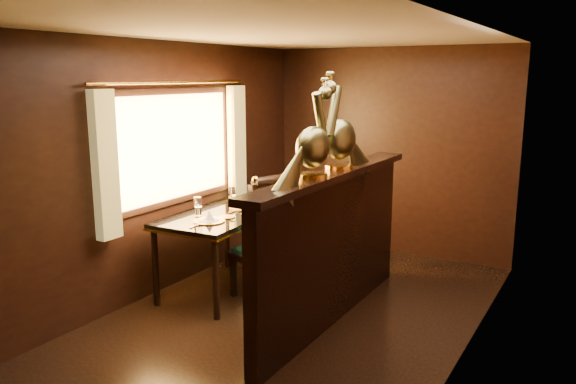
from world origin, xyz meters
name	(u,v)px	position (x,y,z in m)	size (l,w,h in m)	color
ground	(284,323)	(0.00, 0.00, 0.00)	(5.00, 5.00, 0.00)	black
room_shell	(276,146)	(-0.09, 0.02, 1.58)	(3.04, 5.04, 2.52)	black
partition	(333,243)	(0.32, 0.30, 0.71)	(0.26, 2.70, 1.36)	black
dining_table	(221,221)	(-0.96, 0.36, 0.73)	(0.91, 1.41, 1.01)	black
chair_left	(267,235)	(-0.42, 0.37, 0.66)	(0.58, 0.59, 1.27)	black
chair_right	(301,229)	(-0.33, 0.88, 0.62)	(0.48, 0.50, 1.18)	black
peacock_left	(313,129)	(0.33, -0.10, 1.75)	(0.25, 0.66, 0.79)	#164333
peacock_right	(340,121)	(0.33, 0.39, 1.78)	(0.26, 0.70, 0.84)	#164333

